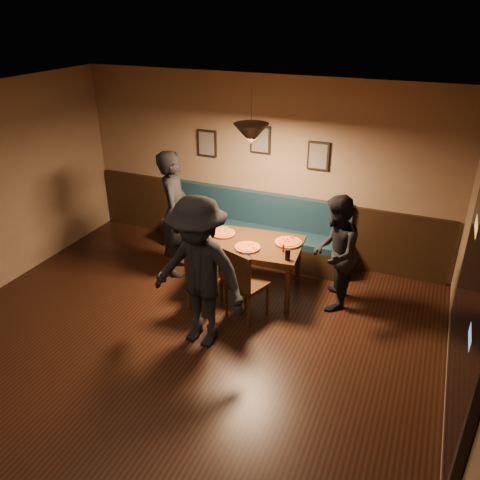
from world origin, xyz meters
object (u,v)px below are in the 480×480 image
(diner_right, at_px, (335,253))
(diner_left, at_px, (175,214))
(soda_glass, at_px, (288,254))
(booth_bench, at_px, (253,228))
(dining_table, at_px, (250,266))
(chair_near_right, at_px, (247,282))
(diner_front, at_px, (199,273))
(tabasco_bottle, at_px, (283,248))
(chair_near_left, at_px, (205,279))

(diner_right, bearing_deg, diner_left, -96.05)
(diner_right, bearing_deg, soda_glass, -62.60)
(booth_bench, distance_m, dining_table, 1.03)
(diner_left, xyz_separation_m, diner_right, (2.36, -0.00, -0.16))
(booth_bench, height_order, diner_right, diner_right)
(booth_bench, xyz_separation_m, dining_table, (0.33, -0.96, -0.12))
(dining_table, relative_size, chair_near_right, 1.41)
(dining_table, height_order, chair_near_right, chair_near_right)
(dining_table, height_order, diner_front, diner_front)
(dining_table, height_order, soda_glass, soda_glass)
(diner_right, xyz_separation_m, tabasco_bottle, (-0.65, -0.17, 0.03))
(dining_table, distance_m, chair_near_left, 0.74)
(dining_table, xyz_separation_m, tabasco_bottle, (0.50, -0.09, 0.44))
(diner_left, distance_m, tabasco_bottle, 1.72)
(chair_near_left, bearing_deg, diner_left, 136.90)
(booth_bench, xyz_separation_m, soda_glass, (0.95, -1.23, 0.33))
(diner_right, bearing_deg, dining_table, -91.76)
(booth_bench, xyz_separation_m, diner_left, (-0.87, -0.87, 0.44))
(diner_left, height_order, diner_right, diner_left)
(diner_right, bearing_deg, tabasco_bottle, -81.26)
(diner_left, distance_m, diner_front, 1.76)
(booth_bench, distance_m, chair_near_left, 1.59)
(chair_near_right, relative_size, diner_left, 0.53)
(diner_right, distance_m, soda_glass, 0.64)
(diner_left, height_order, tabasco_bottle, diner_left)
(diner_front, relative_size, soda_glass, 12.42)
(chair_near_right, height_order, soda_glass, chair_near_right)
(chair_near_left, bearing_deg, diner_right, 22.96)
(chair_near_right, height_order, diner_front, diner_front)
(dining_table, relative_size, soda_glass, 9.34)
(tabasco_bottle, bearing_deg, chair_near_left, -148.56)
(chair_near_right, height_order, tabasco_bottle, chair_near_right)
(chair_near_left, xyz_separation_m, diner_front, (0.27, -0.66, 0.50))
(diner_front, bearing_deg, booth_bench, 102.19)
(booth_bench, xyz_separation_m, chair_near_right, (0.53, -1.56, -0.00))
(booth_bench, bearing_deg, chair_near_right, -71.04)
(dining_table, bearing_deg, booth_bench, 103.25)
(dining_table, xyz_separation_m, chair_near_right, (0.20, -0.59, 0.12))
(diner_right, relative_size, soda_glass, 10.42)
(chair_near_left, bearing_deg, diner_front, -69.63)
(diner_left, bearing_deg, tabasco_bottle, -116.54)
(diner_left, relative_size, diner_front, 1.01)
(diner_left, xyz_separation_m, soda_glass, (1.83, -0.35, -0.12))
(chair_near_left, xyz_separation_m, diner_left, (-0.82, 0.72, 0.51))
(chair_near_right, xyz_separation_m, soda_glass, (0.42, 0.33, 0.33))
(diner_left, bearing_deg, chair_near_left, -151.92)
(chair_near_left, relative_size, diner_front, 0.46)
(dining_table, distance_m, diner_right, 1.23)
(booth_bench, distance_m, chair_near_right, 1.65)
(soda_glass, xyz_separation_m, tabasco_bottle, (-0.12, 0.18, -0.01))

